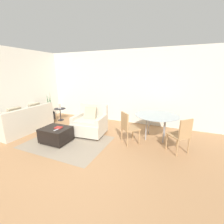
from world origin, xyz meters
TOP-DOWN VIEW (x-y plane):
  - ground_plane at (0.00, 0.00)m, footprint 20.00×20.00m
  - wall_back at (0.00, 3.32)m, footprint 12.00×0.06m
  - wall_left at (-3.32, 1.50)m, footprint 0.06×12.00m
  - area_rug at (-0.84, 0.89)m, footprint 2.24×1.69m
  - couch at (-2.74, 1.02)m, footprint 0.92×1.81m
  - armchair at (-0.54, 1.65)m, footprint 1.01×0.92m
  - ottoman at (-1.14, 0.77)m, footprint 0.77×0.63m
  - book_stack at (-1.06, 0.81)m, footprint 0.21×0.18m
  - tv_remote_primary at (-1.01, 0.66)m, footprint 0.05×0.16m
  - tv_remote_secondary at (-1.10, 0.90)m, footprint 0.05×0.15m
  - potted_plant at (-2.96, 2.36)m, footprint 0.42×0.42m
  - side_table at (-2.43, 2.41)m, footprint 0.45×0.45m
  - picture_frame at (-2.43, 2.41)m, footprint 0.16×0.07m
  - dining_table at (1.42, 2.17)m, footprint 1.26×1.26m
  - dining_chair_near_left at (0.75, 1.50)m, footprint 0.59×0.59m
  - dining_chair_near_right at (2.10, 1.50)m, footprint 0.59×0.59m

SIDE VIEW (x-z plane):
  - ground_plane at x=0.00m, z-range 0.00..0.00m
  - area_rug at x=-0.84m, z-range 0.00..0.01m
  - potted_plant at x=-2.96m, z-range -0.36..0.81m
  - ottoman at x=-1.14m, z-range 0.02..0.45m
  - couch at x=-2.74m, z-range -0.15..0.75m
  - side_table at x=-2.43m, z-range 0.10..0.61m
  - armchair at x=-0.54m, z-range -0.10..0.82m
  - tv_remote_primary at x=-1.01m, z-range 0.43..0.44m
  - tv_remote_secondary at x=-1.10m, z-range 0.43..0.44m
  - book_stack at x=-1.06m, z-range 0.43..0.45m
  - dining_chair_near_left at x=0.75m, z-range 0.07..0.97m
  - dining_chair_near_right at x=2.10m, z-range 0.07..0.97m
  - picture_frame at x=-2.43m, z-range 0.50..0.71m
  - dining_table at x=1.42m, z-range 0.30..1.03m
  - wall_back at x=0.00m, z-range 0.00..2.75m
  - wall_left at x=-3.32m, z-range 0.00..2.75m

